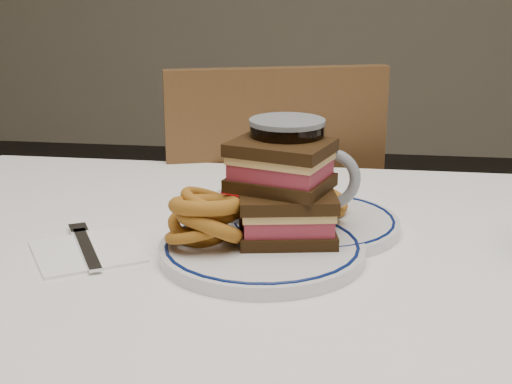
# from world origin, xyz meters

# --- Properties ---
(dining_table) EXTENTS (1.27, 0.87, 0.75)m
(dining_table) POSITION_xyz_m (0.00, 0.00, 0.64)
(dining_table) COLOR white
(dining_table) RESTS_ON floor
(chair_far) EXTENTS (0.53, 0.53, 0.92)m
(chair_far) POSITION_xyz_m (-0.13, 0.60, 0.50)
(chair_far) COLOR #4B3218
(chair_far) RESTS_ON floor
(main_plate) EXTENTS (0.26, 0.26, 0.02)m
(main_plate) POSITION_xyz_m (-0.06, -0.01, 0.76)
(main_plate) COLOR silver
(main_plate) RESTS_ON dining_table
(reuben_sandwich) EXTENTS (0.15, 0.14, 0.13)m
(reuben_sandwich) POSITION_xyz_m (-0.03, 0.02, 0.83)
(reuben_sandwich) COLOR black
(reuben_sandwich) RESTS_ON main_plate
(onion_rings_main) EXTENTS (0.12, 0.12, 0.09)m
(onion_rings_main) POSITION_xyz_m (-0.13, -0.01, 0.80)
(onion_rings_main) COLOR brown
(onion_rings_main) RESTS_ON main_plate
(ketchup_ramekin) EXTENTS (0.06, 0.06, 0.04)m
(ketchup_ramekin) POSITION_xyz_m (-0.10, 0.09, 0.79)
(ketchup_ramekin) COLOR silver
(ketchup_ramekin) RESTS_ON main_plate
(beer_mug) EXTENTS (0.15, 0.10, 0.16)m
(beer_mug) POSITION_xyz_m (-0.03, 0.06, 0.83)
(beer_mug) COLOR black
(beer_mug) RESTS_ON dining_table
(far_plate) EXTENTS (0.24, 0.24, 0.02)m
(far_plate) POSITION_xyz_m (0.00, 0.10, 0.76)
(far_plate) COLOR silver
(far_plate) RESTS_ON dining_table
(onion_rings_far) EXTENTS (0.11, 0.11, 0.07)m
(onion_rings_far) POSITION_xyz_m (0.00, 0.11, 0.79)
(onion_rings_far) COLOR brown
(onion_rings_far) RESTS_ON far_plate
(napkin_fork) EXTENTS (0.18, 0.18, 0.01)m
(napkin_fork) POSITION_xyz_m (-0.28, -0.02, 0.75)
(napkin_fork) COLOR white
(napkin_fork) RESTS_ON dining_table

